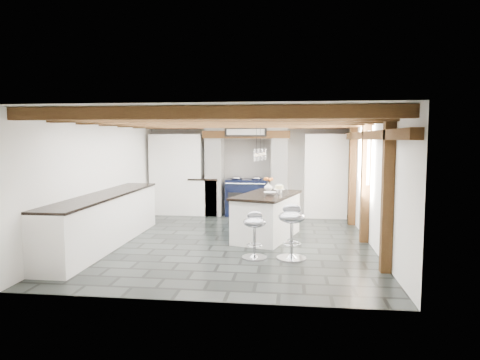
# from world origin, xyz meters

# --- Properties ---
(ground) EXTENTS (6.00, 6.00, 0.00)m
(ground) POSITION_xyz_m (0.00, 0.00, 0.00)
(ground) COLOR black
(ground) RESTS_ON ground
(room_shell) EXTENTS (6.00, 6.03, 6.00)m
(room_shell) POSITION_xyz_m (-0.61, 1.42, 1.07)
(room_shell) COLOR white
(room_shell) RESTS_ON ground
(range_cooker) EXTENTS (1.00, 0.63, 0.99)m
(range_cooker) POSITION_xyz_m (0.00, 2.68, 0.47)
(range_cooker) COLOR black
(range_cooker) RESTS_ON ground
(kitchen_island) EXTENTS (1.35, 1.90, 1.13)m
(kitchen_island) POSITION_xyz_m (0.63, 0.31, 0.43)
(kitchen_island) COLOR white
(kitchen_island) RESTS_ON ground
(bar_stool_near) EXTENTS (0.47, 0.47, 0.86)m
(bar_stool_near) POSITION_xyz_m (1.09, -1.10, 0.54)
(bar_stool_near) COLOR silver
(bar_stool_near) RESTS_ON ground
(bar_stool_far) EXTENTS (0.40, 0.40, 0.75)m
(bar_stool_far) POSITION_xyz_m (0.51, -1.12, 0.46)
(bar_stool_far) COLOR silver
(bar_stool_far) RESTS_ON ground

